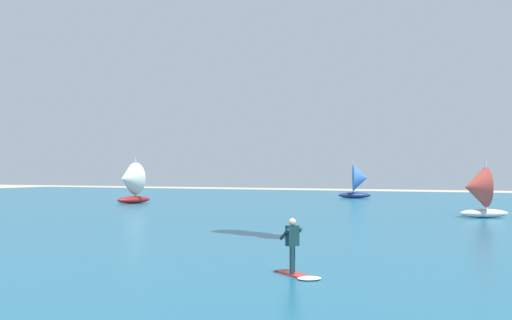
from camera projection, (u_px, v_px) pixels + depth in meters
The scene contains 5 objects.
ocean at pixel (407, 210), 49.59m from camera, with size 160.00×90.00×0.10m, color #1E607F.
kitesurfer at pixel (296, 255), 18.09m from camera, with size 1.88×1.66×1.67m.
sailboat_heeled_over at pixel (129, 182), 58.65m from camera, with size 3.46×3.93×4.41m.
sailboat_far_left at pixel (477, 192), 40.64m from camera, with size 3.34×3.00×3.76m.
sailboat_near_shore at pixel (359, 181), 70.25m from camera, with size 3.88×3.45×4.36m.
Camera 1 is at (9.65, 1.59, 3.15)m, focal length 43.33 mm.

